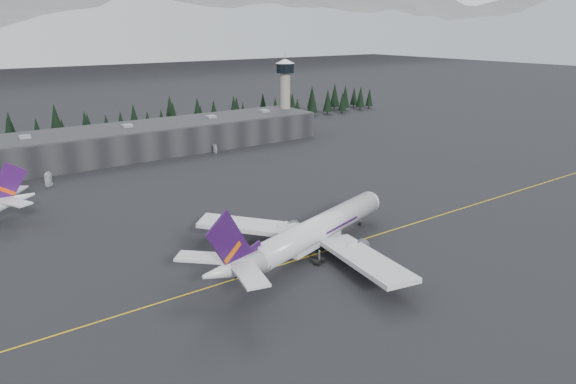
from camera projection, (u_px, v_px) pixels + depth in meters
ground at (333, 245)px, 132.23m from camera, size 1400.00×1400.00×0.00m
taxiline at (338, 247)px, 130.67m from camera, size 400.00×0.40×0.02m
terminal at (151, 139)px, 227.25m from camera, size 160.00×30.00×12.60m
control_tower at (285, 88)px, 265.68m from camera, size 10.00×10.00×37.70m
treeline at (123, 124)px, 255.58m from camera, size 360.00×20.00×15.00m
jet_main at (307, 235)px, 123.68m from camera, size 65.95×59.67×19.86m
gse_vehicle_a at (49, 185)px, 179.54m from camera, size 5.06×6.07×1.54m
gse_vehicle_b at (216, 152)px, 226.84m from camera, size 4.72×2.89×1.50m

